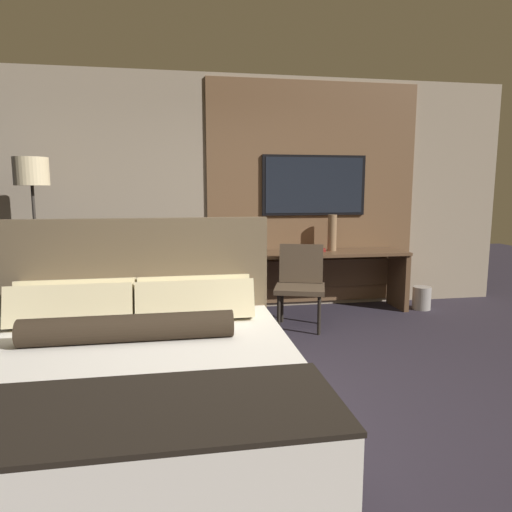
# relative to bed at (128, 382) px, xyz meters

# --- Properties ---
(ground_plane) EXTENTS (16.00, 16.00, 0.00)m
(ground_plane) POSITION_rel_bed_xyz_m (0.88, 0.26, -0.34)
(ground_plane) COLOR #28232D
(wall_back_tv_panel) EXTENTS (7.20, 0.09, 2.80)m
(wall_back_tv_panel) POSITION_rel_bed_xyz_m (1.04, 2.85, 1.06)
(wall_back_tv_panel) COLOR gray
(wall_back_tv_panel) RESTS_ON ground_plane
(bed) EXTENTS (2.02, 2.11, 1.25)m
(bed) POSITION_rel_bed_xyz_m (0.00, 0.00, 0.00)
(bed) COLOR #33281E
(bed) RESTS_ON ground_plane
(desk) EXTENTS (2.12, 0.54, 0.72)m
(desk) POSITION_rel_bed_xyz_m (1.97, 2.56, 0.17)
(desk) COLOR brown
(desk) RESTS_ON ground_plane
(tv) EXTENTS (1.30, 0.04, 0.73)m
(tv) POSITION_rel_bed_xyz_m (1.97, 2.78, 1.18)
(tv) COLOR black
(desk_chair) EXTENTS (0.64, 0.64, 0.88)m
(desk_chair) POSITION_rel_bed_xyz_m (1.60, 1.98, 0.18)
(desk_chair) COLOR #4C3D2D
(desk_chair) RESTS_ON ground_plane
(armchair_by_window) EXTENTS (0.89, 0.91, 0.80)m
(armchair_by_window) POSITION_rel_bed_xyz_m (-1.26, 1.56, -0.06)
(armchair_by_window) COLOR #47423D
(armchair_by_window) RESTS_ON ground_plane
(floor_lamp) EXTENTS (0.34, 0.34, 1.79)m
(floor_lamp) POSITION_rel_bed_xyz_m (-1.13, 2.31, 1.17)
(floor_lamp) COLOR #282623
(floor_lamp) RESTS_ON ground_plane
(vase_tall) EXTENTS (0.11, 0.11, 0.44)m
(vase_tall) POSITION_rel_bed_xyz_m (2.16, 2.60, 0.61)
(vase_tall) COLOR #846647
(vase_tall) RESTS_ON desk
(vase_short) EXTENTS (0.10, 0.10, 0.19)m
(vase_short) POSITION_rel_bed_xyz_m (1.21, 2.64, 0.48)
(vase_short) COLOR #333338
(vase_short) RESTS_ON desk
(book) EXTENTS (0.25, 0.20, 0.03)m
(book) POSITION_rel_bed_xyz_m (1.96, 2.60, 0.40)
(book) COLOR maroon
(book) RESTS_ON desk
(waste_bin) EXTENTS (0.22, 0.22, 0.28)m
(waste_bin) POSITION_rel_bed_xyz_m (3.25, 2.39, -0.20)
(waste_bin) COLOR gray
(waste_bin) RESTS_ON ground_plane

